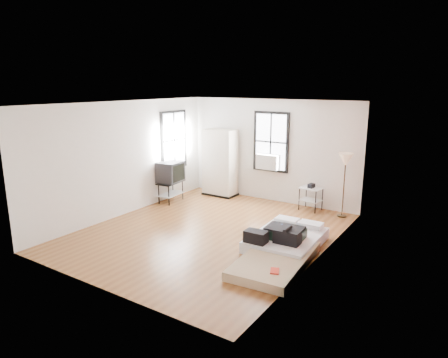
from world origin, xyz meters
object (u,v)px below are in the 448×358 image
Objects in this scene: mattress_main at (286,239)px; floor_lamp at (346,163)px; tv_stand at (170,173)px; side_table at (311,192)px; mattress_bare at (278,253)px; wardrobe at (220,163)px.

mattress_main is 1.10× the size of floor_lamp.
floor_lamp is 4.59m from tv_stand.
side_table is at bearing 175.28° from floor_lamp.
side_table is (-0.61, 3.22, 0.34)m from mattress_bare.
tv_stand is at bearing 151.48° from mattress_bare.
mattress_main is 4.10m from wardrobe.
side_table is at bearing 16.43° from tv_stand.
mattress_bare is 4.68m from wardrobe.
floor_lamp is (0.40, 2.43, 1.19)m from mattress_main.
floor_lamp is at bearing 11.68° from tv_stand.
mattress_bare is at bearing -42.94° from wardrobe.
floor_lamp is 1.40× the size of tv_stand.
tv_stand reaches higher than side_table.
mattress_main is 0.74m from mattress_bare.
wardrobe reaches higher than floor_lamp.
floor_lamp is (3.61, 0.00, 0.39)m from wardrobe.
floor_lamp is at bearing 0.06° from wardrobe.
mattress_bare is 4.56m from tv_stand.
mattress_bare is at bearing -94.36° from floor_lamp.
floor_lamp reaches higher than mattress_bare.
mattress_main is at bearing -79.92° from side_table.
wardrobe is 1.22× the size of floor_lamp.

